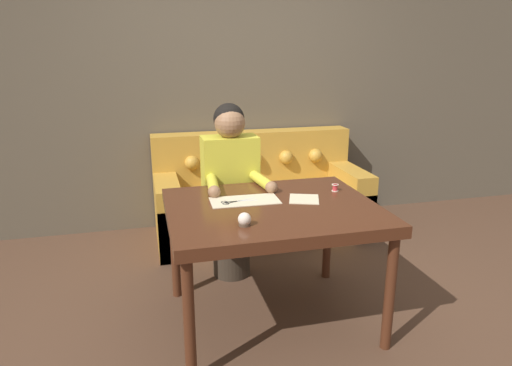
# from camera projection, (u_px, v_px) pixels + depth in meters

# --- Properties ---
(ground_plane) EXTENTS (16.00, 16.00, 0.00)m
(ground_plane) POSITION_uv_depth(u_px,v_px,m) (286.00, 312.00, 2.99)
(ground_plane) COLOR #4C3323
(wall_back) EXTENTS (8.00, 0.06, 2.60)m
(wall_back) POSITION_uv_depth(u_px,v_px,m) (231.00, 89.00, 4.28)
(wall_back) COLOR brown
(wall_back) RESTS_ON ground_plane
(dining_table) EXTENTS (1.24, 1.00, 0.77)m
(dining_table) POSITION_uv_depth(u_px,v_px,m) (272.00, 217.00, 2.72)
(dining_table) COLOR #472314
(dining_table) RESTS_ON ground_plane
(couch) EXTENTS (1.88, 0.84, 0.92)m
(couch) POSITION_uv_depth(u_px,v_px,m) (259.00, 200.00, 4.21)
(couch) COLOR #B7842D
(couch) RESTS_ON ground_plane
(person) EXTENTS (0.45, 0.61, 1.30)m
(person) POSITION_uv_depth(u_px,v_px,m) (231.00, 191.00, 3.31)
(person) COLOR #33281E
(person) RESTS_ON ground_plane
(pattern_paper_main) EXTENTS (0.42, 0.22, 0.00)m
(pattern_paper_main) POSITION_uv_depth(u_px,v_px,m) (245.00, 201.00, 2.78)
(pattern_paper_main) COLOR beige
(pattern_paper_main) RESTS_ON dining_table
(pattern_paper_offcut) EXTENTS (0.23, 0.24, 0.00)m
(pattern_paper_offcut) POSITION_uv_depth(u_px,v_px,m) (304.00, 199.00, 2.81)
(pattern_paper_offcut) COLOR beige
(pattern_paper_offcut) RESTS_ON dining_table
(scissors) EXTENTS (0.23, 0.09, 0.01)m
(scissors) POSITION_uv_depth(u_px,v_px,m) (233.00, 202.00, 2.75)
(scissors) COLOR silver
(scissors) RESTS_ON dining_table
(thread_spool) EXTENTS (0.04, 0.04, 0.05)m
(thread_spool) POSITION_uv_depth(u_px,v_px,m) (335.00, 188.00, 2.97)
(thread_spool) COLOR red
(thread_spool) RESTS_ON dining_table
(pin_cushion) EXTENTS (0.07, 0.07, 0.07)m
(pin_cushion) POSITION_uv_depth(u_px,v_px,m) (244.00, 220.00, 2.39)
(pin_cushion) COLOR #4C3828
(pin_cushion) RESTS_ON dining_table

